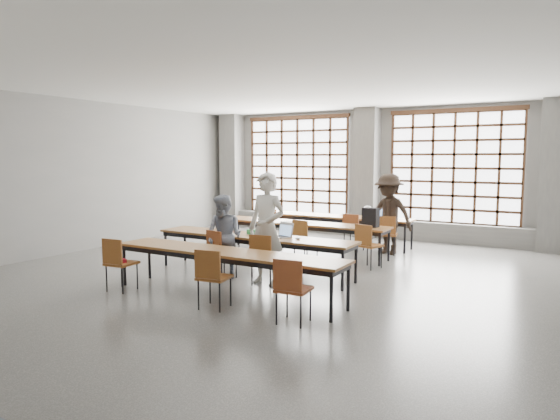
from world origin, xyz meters
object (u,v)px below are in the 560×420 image
object	(u,v)px
laptop_back	(386,216)
phone	(259,236)
chair_mid_right	(367,242)
laptop_front	(283,233)
chair_near_left	(118,259)
plastic_bag	(368,211)
chair_near_mid	(212,273)
mouse	(298,238)
chair_front_right	(263,254)
green_box	(253,232)
chair_front_left	(219,249)
chair_near_right	(291,284)
desk_row_a	(332,218)
student_back	(389,214)
backpack	(371,217)
desk_row_b	(301,225)
chair_mid_centre	(304,236)
student_male	(267,229)
chair_back_left	(272,222)
red_pouch	(121,260)
chair_mid_left	(227,229)
chair_back_mid	(353,228)
student_female	(224,236)
desk_row_d	(226,255)

from	to	relation	value
laptop_back	phone	size ratio (longest dim) A/B	3.30
chair_mid_right	laptop_front	xyz separation A→B (m)	(-1.11, -1.36, 0.25)
chair_near_left	plastic_bag	bearing A→B (deg)	70.67
chair_near_mid	mouse	distance (m)	2.16
chair_front_right	chair_mid_right	bearing A→B (deg)	62.88
chair_near_left	green_box	bearing A→B (deg)	62.71
chair_near_mid	green_box	distance (m)	2.37
chair_front_left	chair_near_right	size ratio (longest dim) A/B	1.00
chair_front_left	green_box	bearing A→B (deg)	69.19
desk_row_a	laptop_back	xyz separation A→B (m)	(1.33, 0.11, 0.13)
green_box	chair_near_mid	bearing A→B (deg)	-71.36
student_back	phone	size ratio (longest dim) A/B	13.92
backpack	student_back	bearing A→B (deg)	92.14
desk_row_b	chair_mid_centre	xyz separation A→B (m)	(0.38, -0.63, -0.13)
chair_near_right	student_male	distance (m)	2.21
desk_row_b	green_box	bearing A→B (deg)	-88.75
chair_near_left	desk_row_b	bearing A→B (deg)	75.37
chair_front_right	mouse	bearing A→B (deg)	60.84
backpack	plastic_bag	size ratio (longest dim) A/B	1.40
laptop_back	desk_row_a	bearing A→B (deg)	-175.39
chair_back_left	chair_near_mid	distance (m)	5.62
chair_front_right	chair_near_right	distance (m)	2.06
green_box	red_pouch	bearing A→B (deg)	-118.27
chair_mid_right	student_male	distance (m)	2.28
chair_mid_left	mouse	world-z (taller)	chair_mid_left
phone	chair_back_left	bearing A→B (deg)	117.33
desk_row_b	chair_mid_centre	distance (m)	0.75
chair_back_left	mouse	distance (m)	3.89
chair_front_left	laptop_front	size ratio (longest dim) A/B	2.01
chair_back_mid	student_female	bearing A→B (deg)	-106.57
chair_mid_right	student_male	xyz separation A→B (m)	(-1.08, -1.97, 0.42)
backpack	red_pouch	bearing A→B (deg)	-117.81
desk_row_a	chair_near_mid	xyz separation A→B (m)	(0.75, -5.82, -0.13)
chair_near_left	chair_near_mid	bearing A→B (deg)	0.02
mouse	laptop_front	bearing A→B (deg)	161.60
plastic_bag	backpack	bearing A→B (deg)	-67.59
chair_mid_left	laptop_back	world-z (taller)	laptop_back
desk_row_a	chair_near_mid	size ratio (longest dim) A/B	4.55
laptop_front	green_box	bearing A→B (deg)	-177.51
chair_back_mid	red_pouch	bearing A→B (deg)	-110.99
laptop_front	mouse	bearing A→B (deg)	-18.40
desk_row_d	chair_mid_centre	size ratio (longest dim) A/B	4.55
chair_front_left	chair_front_right	world-z (taller)	same
green_box	backpack	xyz separation A→B (m)	(1.56, 2.06, 0.15)
mouse	red_pouch	bearing A→B (deg)	-136.41
laptop_back	red_pouch	size ratio (longest dim) A/B	2.15
chair_mid_left	chair_near_left	world-z (taller)	same
chair_mid_centre	desk_row_a	bearing A→B (deg)	98.61
student_male	mouse	bearing A→B (deg)	58.06
desk_row_b	student_back	bearing A→B (deg)	33.08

